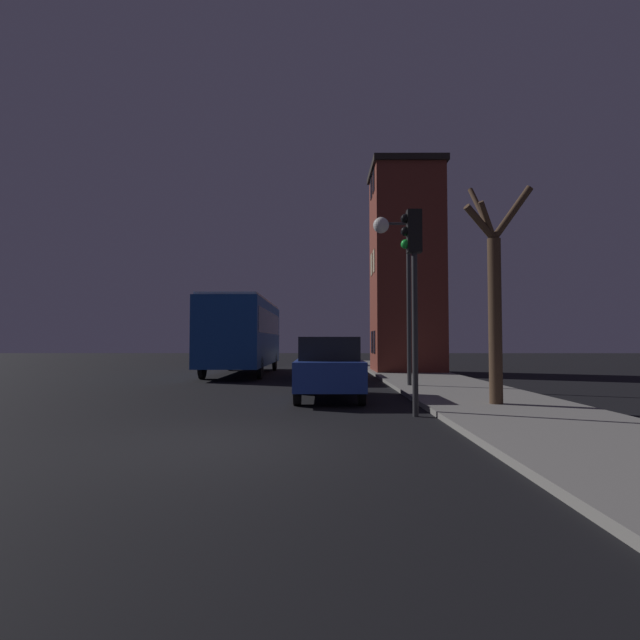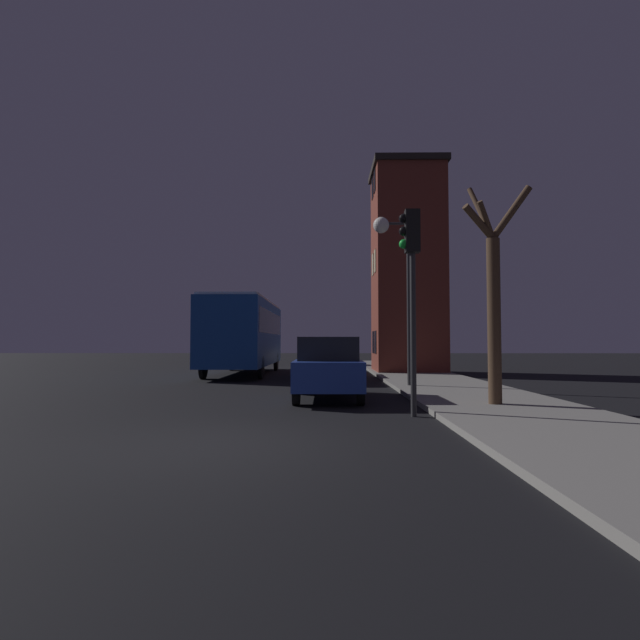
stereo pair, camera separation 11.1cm
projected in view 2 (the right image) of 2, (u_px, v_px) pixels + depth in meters
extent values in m
plane|color=black|center=(220.00, 443.00, 7.55)|extent=(120.00, 120.00, 0.00)
cube|color=slate|center=(591.00, 440.00, 7.49)|extent=(3.58, 60.00, 0.12)
cube|color=brown|center=(407.00, 271.00, 24.74)|extent=(3.28, 3.57, 9.89)
cube|color=black|center=(407.00, 170.00, 24.97)|extent=(3.52, 3.81, 0.30)
cube|color=black|center=(375.00, 342.00, 24.03)|extent=(0.03, 0.70, 1.10)
cube|color=black|center=(373.00, 342.00, 25.18)|extent=(0.03, 0.70, 1.10)
cube|color=beige|center=(375.00, 261.00, 24.21)|extent=(0.03, 0.70, 1.10)
cube|color=beige|center=(373.00, 265.00, 25.35)|extent=(0.03, 0.70, 1.10)
cube|color=black|center=(375.00, 181.00, 24.38)|extent=(0.03, 0.70, 1.10)
cube|color=black|center=(372.00, 188.00, 25.53)|extent=(0.03, 0.70, 1.10)
cylinder|color=#28282B|center=(409.00, 302.00, 16.38)|extent=(0.14, 0.14, 5.43)
cylinder|color=#28282B|center=(395.00, 224.00, 16.50)|extent=(0.90, 0.09, 0.09)
sphere|color=white|center=(381.00, 225.00, 16.50)|extent=(0.53, 0.53, 0.53)
cylinder|color=#28282B|center=(413.00, 334.00, 10.31)|extent=(0.12, 0.12, 3.40)
cube|color=black|center=(412.00, 231.00, 10.40)|extent=(0.30, 0.24, 0.90)
sphere|color=black|center=(404.00, 218.00, 10.41)|extent=(0.20, 0.20, 0.20)
sphere|color=black|center=(404.00, 231.00, 10.40)|extent=(0.20, 0.20, 0.20)
sphere|color=green|center=(404.00, 244.00, 10.39)|extent=(0.20, 0.20, 0.20)
cylinder|color=#473323|center=(494.00, 321.00, 11.46)|extent=(0.30, 0.30, 3.81)
cylinder|color=#473323|center=(479.00, 222.00, 11.39)|extent=(0.89, 0.54, 0.79)
cylinder|color=#473323|center=(511.00, 213.00, 11.46)|extent=(0.95, 0.41, 1.23)
cylinder|color=#473323|center=(481.00, 213.00, 12.01)|extent=(0.42, 1.00, 1.49)
cylinder|color=#473323|center=(486.00, 220.00, 11.40)|extent=(0.56, 0.50, 0.85)
cube|color=#194793|center=(245.00, 334.00, 23.69)|extent=(2.56, 9.60, 2.87)
cube|color=black|center=(245.00, 323.00, 23.71)|extent=(2.58, 8.83, 1.03)
cube|color=#B2B2B2|center=(245.00, 302.00, 23.76)|extent=(2.43, 9.12, 0.12)
cylinder|color=black|center=(276.00, 362.00, 26.73)|extent=(0.18, 0.96, 0.96)
cylinder|color=black|center=(232.00, 362.00, 26.76)|extent=(0.18, 0.96, 0.96)
cylinder|color=black|center=(261.00, 368.00, 20.50)|extent=(0.18, 0.96, 0.96)
cylinder|color=black|center=(203.00, 367.00, 20.53)|extent=(0.18, 0.96, 0.96)
cube|color=navy|center=(328.00, 373.00, 13.38)|extent=(1.73, 4.03, 0.72)
cube|color=black|center=(328.00, 348.00, 13.21)|extent=(1.52, 2.10, 0.60)
cylinder|color=black|center=(354.00, 382.00, 14.66)|extent=(0.18, 0.69, 0.69)
cylinder|color=black|center=(302.00, 382.00, 14.68)|extent=(0.18, 0.69, 0.69)
cylinder|color=black|center=(360.00, 391.00, 12.05)|extent=(0.18, 0.69, 0.69)
cylinder|color=black|center=(296.00, 391.00, 12.06)|extent=(0.18, 0.69, 0.69)
cube|color=#B7BABF|center=(324.00, 364.00, 21.52)|extent=(1.76, 4.77, 0.55)
cube|color=black|center=(324.00, 351.00, 21.31)|extent=(1.55, 2.48, 0.53)
cylinder|color=black|center=(341.00, 368.00, 23.05)|extent=(0.18, 0.61, 0.61)
cylinder|color=black|center=(307.00, 368.00, 23.07)|extent=(0.18, 0.61, 0.61)
cylinder|color=black|center=(343.00, 373.00, 19.95)|extent=(0.18, 0.61, 0.61)
cylinder|color=black|center=(304.00, 373.00, 19.97)|extent=(0.18, 0.61, 0.61)
cube|color=beige|center=(327.00, 356.00, 31.09)|extent=(1.73, 4.11, 0.61)
cube|color=black|center=(327.00, 347.00, 30.91)|extent=(1.53, 2.14, 0.56)
cylinder|color=black|center=(339.00, 360.00, 32.41)|extent=(0.18, 0.65, 0.65)
cylinder|color=black|center=(315.00, 360.00, 32.43)|extent=(0.18, 0.65, 0.65)
cylinder|color=black|center=(340.00, 362.00, 29.74)|extent=(0.18, 0.65, 0.65)
cylinder|color=black|center=(314.00, 362.00, 29.76)|extent=(0.18, 0.65, 0.65)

